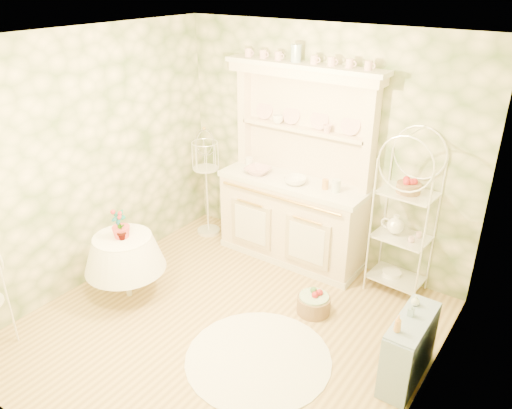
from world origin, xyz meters
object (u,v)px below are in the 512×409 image
Objects in this scene: kitchen_dresser at (293,169)px; floor_basket at (314,304)px; round_table at (126,264)px; birdcage_stand at (206,181)px; bakers_rack at (405,212)px; side_shelf at (409,347)px.

kitchen_dresser is 1.52m from floor_basket.
round_table is at bearing -120.87° from kitchen_dresser.
kitchen_dresser is at bearing 59.13° from round_table.
floor_basket is at bearing -19.62° from birdcage_stand.
bakers_rack is 1.47m from side_shelf.
bakers_rack is 1.27× the size of birdcage_stand.
floor_basket is (1.77, 0.88, -0.29)m from round_table.
side_shelf is at bearing 10.72° from round_table.
birdcage_stand is at bearing -175.49° from kitchen_dresser.
bakers_rack is at bearing 3.03° from kitchen_dresser.
side_shelf is 0.51× the size of birdcage_stand.
side_shelf reaches higher than floor_basket.
bakers_rack is 2.53m from birdcage_stand.
kitchen_dresser is 2.32m from side_shelf.
kitchen_dresser is 7.49× the size of floor_basket.
floor_basket is (-0.53, -0.87, -0.84)m from bakers_rack.
bakers_rack reaches higher than round_table.
birdcage_stand is at bearing 160.38° from floor_basket.
round_table is at bearing -176.20° from side_shelf.
round_table is (-2.30, -1.75, -0.55)m from bakers_rack.
round_table is 0.53× the size of birdcage_stand.
round_table is (-1.00, -1.68, -0.75)m from kitchen_dresser.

